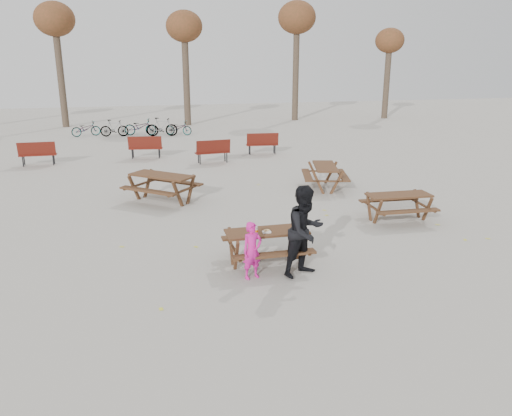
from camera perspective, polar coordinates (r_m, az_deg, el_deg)
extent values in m
plane|color=gray|center=(11.20, 1.23, -6.34)|extent=(80.00, 80.00, 0.00)
cube|color=#3A1F15|center=(10.93, 1.26, -2.72)|extent=(1.80, 0.70, 0.05)
cube|color=#3A1F15|center=(10.49, 2.10, -5.33)|extent=(1.80, 0.25, 0.05)
cube|color=#3A1F15|center=(11.57, 0.48, -3.16)|extent=(1.80, 0.25, 0.05)
cylinder|color=#3A1F15|center=(10.63, -2.26, -5.53)|extent=(0.08, 0.08, 0.73)
cylinder|color=#3A1F15|center=(11.18, -2.88, -4.39)|extent=(0.08, 0.08, 0.73)
cylinder|color=#3A1F15|center=(11.00, 5.44, -4.80)|extent=(0.08, 0.08, 0.73)
cylinder|color=#3A1F15|center=(11.53, 4.46, -3.74)|extent=(0.08, 0.08, 0.73)
cube|color=white|center=(10.78, 1.22, -2.76)|extent=(0.18, 0.11, 0.03)
ellipsoid|color=tan|center=(10.77, 1.22, -2.54)|extent=(0.14, 0.06, 0.05)
cylinder|color=silver|center=(10.72, 0.07, -2.55)|extent=(0.06, 0.06, 0.15)
cylinder|color=orange|center=(10.72, 0.07, -2.64)|extent=(0.07, 0.07, 0.05)
cylinder|color=white|center=(10.69, 0.07, -2.12)|extent=(0.03, 0.03, 0.02)
imported|color=#D71A8E|center=(10.27, -0.43, -4.88)|extent=(0.51, 0.40, 1.22)
imported|color=black|center=(10.36, 5.66, -2.64)|extent=(1.17, 1.07, 1.94)
imported|color=black|center=(31.12, -18.86, 8.57)|extent=(1.76, 1.03, 0.87)
imported|color=black|center=(30.51, -15.90, 8.77)|extent=(1.67, 0.68, 0.97)
imported|color=black|center=(30.64, -13.08, 9.03)|extent=(1.98, 1.05, 0.99)
imported|color=black|center=(29.98, -10.70, 9.09)|extent=(1.85, 0.76, 1.08)
imported|color=black|center=(30.32, -8.83, 9.03)|extent=(1.68, 1.15, 0.83)
cylinder|color=#382B21|center=(35.72, -21.40, 13.66)|extent=(0.44, 0.44, 6.30)
ellipsoid|color=brown|center=(35.78, -22.05, 19.40)|extent=(2.52, 2.52, 2.14)
cylinder|color=#382B21|center=(34.67, -7.97, 14.26)|extent=(0.44, 0.44, 5.95)
ellipsoid|color=brown|center=(34.69, -8.21, 19.88)|extent=(2.38, 2.38, 2.02)
cylinder|color=#382B21|center=(37.34, 4.56, 15.07)|extent=(0.44, 0.44, 6.65)
ellipsoid|color=brown|center=(37.42, 4.70, 20.90)|extent=(2.66, 2.66, 2.26)
cylinder|color=#382B21|center=(39.67, 14.70, 13.68)|extent=(0.44, 0.44, 5.25)
ellipsoid|color=brown|center=(39.65, 15.04, 18.00)|extent=(2.10, 2.10, 1.79)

